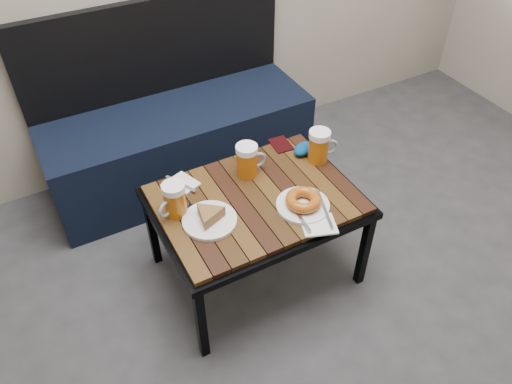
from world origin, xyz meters
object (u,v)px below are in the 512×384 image
beer_mug_left (174,200)px  plate_bagel (303,202)px  passport_navy (198,217)px  cafe_table (256,205)px  bench (178,136)px  beer_mug_right (319,146)px  beer_mug_centre (248,160)px  knit_pouch (303,149)px  passport_burgundy (281,144)px  plate_pie (209,217)px

beer_mug_left → plate_bagel: 0.51m
passport_navy → cafe_table: bearing=32.3°
bench → passport_navy: (-0.21, -0.82, 0.20)m
beer_mug_right → plate_bagel: (-0.22, -0.23, -0.05)m
beer_mug_centre → plate_bagel: 0.31m
beer_mug_right → knit_pouch: (-0.03, 0.07, -0.05)m
passport_burgundy → knit_pouch: 0.12m
plate_bagel → passport_burgundy: 0.42m
beer_mug_left → beer_mug_right: (0.69, 0.02, 0.00)m
plate_bagel → knit_pouch: 0.36m
beer_mug_right → plate_pie: beer_mug_right is taller
beer_mug_left → knit_pouch: size_ratio=1.36×
cafe_table → plate_pie: size_ratio=3.90×
bench → cafe_table: bench is taller
bench → plate_bagel: (0.18, -0.96, 0.22)m
beer_mug_centre → passport_burgundy: (0.23, 0.11, -0.07)m
beer_mug_centre → beer_mug_right: size_ratio=0.99×
plate_bagel → passport_burgundy: (0.13, 0.40, -0.02)m
cafe_table → passport_burgundy: (0.27, 0.26, 0.05)m
plate_bagel → passport_navy: plate_bagel is taller
bench → plate_bagel: bench is taller
bench → plate_bagel: bearing=-79.2°
beer_mug_centre → beer_mug_right: beer_mug_right is taller
passport_burgundy → bench: bearing=124.2°
beer_mug_left → passport_navy: beer_mug_left is taller
bench → cafe_table: size_ratio=1.67×
beer_mug_left → passport_navy: bearing=112.3°
passport_navy → knit_pouch: 0.61m
beer_mug_left → knit_pouch: (0.65, 0.09, -0.05)m
cafe_table → knit_pouch: knit_pouch is taller
beer_mug_left → plate_pie: bearing=108.9°
passport_burgundy → plate_pie: bearing=-144.2°
beer_mug_right → plate_pie: bearing=-152.9°
passport_navy → plate_pie: bearing=-20.6°
beer_mug_centre → plate_pie: bearing=-141.1°
plate_bagel → cafe_table: bearing=134.7°
beer_mug_left → plate_bagel: (0.46, -0.21, -0.05)m
cafe_table → beer_mug_right: bearing=13.5°
beer_mug_left → passport_navy: (0.07, -0.06, -0.07)m
passport_burgundy → beer_mug_left: bearing=-157.2°
plate_pie → passport_burgundy: size_ratio=1.85×
beer_mug_centre → beer_mug_right: (0.32, -0.06, 0.00)m
cafe_table → beer_mug_right: (0.36, 0.09, 0.12)m
beer_mug_centre → passport_navy: bearing=-149.9°
plate_pie → beer_mug_right: bearing=12.1°
knit_pouch → beer_mug_centre: bearing=-177.6°
beer_mug_left → passport_navy: size_ratio=1.07×
plate_pie → passport_navy: 0.05m
passport_burgundy → cafe_table: bearing=-131.4°
beer_mug_left → passport_burgundy: beer_mug_left is taller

